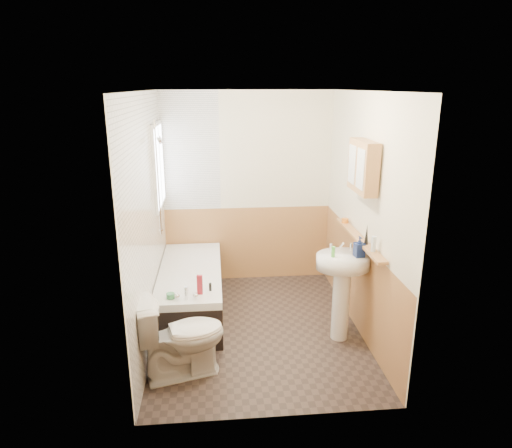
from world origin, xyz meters
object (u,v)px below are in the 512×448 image
object	(u,v)px
bathtub	(191,289)
sink	(342,279)
toilet	(181,336)
pine_shelf	(359,238)
medicine_cabinet	(363,167)

from	to	relation	value
bathtub	sink	xyz separation A→B (m)	(1.57, -0.74, 0.39)
sink	toilet	bearing A→B (deg)	-173.18
pine_shelf	sink	bearing A→B (deg)	-141.41
pine_shelf	medicine_cabinet	world-z (taller)	medicine_cabinet
toilet	sink	distance (m)	1.69
bathtub	sink	distance (m)	1.78
toilet	sink	size ratio (longest dim) A/B	0.76
bathtub	medicine_cabinet	distance (m)	2.40
bathtub	medicine_cabinet	bearing A→B (deg)	-19.96
pine_shelf	toilet	bearing A→B (deg)	-160.34
medicine_cabinet	bathtub	bearing A→B (deg)	160.04
medicine_cabinet	toilet	bearing A→B (deg)	-161.54
bathtub	sink	world-z (taller)	sink
bathtub	sink	size ratio (longest dim) A/B	1.69
bathtub	toilet	size ratio (longest dim) A/B	2.23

